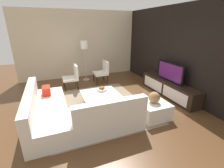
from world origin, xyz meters
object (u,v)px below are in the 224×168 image
Objects in this scene: decorative_ball at (154,97)px; accent_chair_far at (103,70)px; coffee_table at (101,99)px; accent_chair_near at (73,75)px; fruit_bowl at (102,89)px; media_console at (168,88)px; sectional_couch at (69,113)px; floor_lamp at (85,47)px; ottoman at (153,110)px; television at (170,72)px.

accent_chair_far is at bearing -173.49° from decorative_ball.
coffee_table is 1.16× the size of accent_chair_near.
fruit_bowl is (1.50, 0.61, -0.05)m from accent_chair_near.
sectional_couch is (0.51, -3.24, 0.03)m from media_console.
decorative_ball is at bearing 14.48° from floor_lamp.
decorative_ball reaches higher than media_console.
sectional_couch is 1.13m from coffee_table.
decorative_ball reaches higher than ottoman.
floor_lamp is 3.71m from decorative_ball.
sectional_couch is at bearing -102.40° from decorative_ball.
media_console reaches higher than coffee_table.
media_console is 2.68× the size of accent_chair_far.
decorative_ball is at bearing 0.00° from ottoman.
sectional_couch is at bearing -57.13° from coffee_table.
accent_chair_far is at bearing -141.88° from media_console.
fruit_bowl is (-1.22, -0.95, 0.24)m from ottoman.
decorative_ball is at bearing 31.61° from accent_chair_near.
floor_lamp reaches higher than ottoman.
accent_chair_far is (-0.25, 1.22, 0.00)m from accent_chair_near.
coffee_table is 3.62× the size of fruit_bowl.
television is 1.68m from ottoman.
accent_chair_near is at bearing -76.19° from accent_chair_far.
television is at bearing 127.18° from ottoman.
media_console is 2.22m from fruit_bowl.
sectional_couch is 3.43m from floor_lamp.
ottoman is 0.34m from decorative_ball.
accent_chair_near is 3.11× the size of fruit_bowl.
television reaches higher than sectional_couch.
fruit_bowl reaches higher than media_console.
fruit_bowl is at bearing 24.04° from accent_chair_near.
fruit_bowl is 1.85m from accent_chair_far.
media_console is 2.30m from coffee_table.
sectional_couch is 2.34m from accent_chair_near.
decorative_ball is (0.95, -1.25, 0.29)m from media_console.
media_console is 8.33× the size of fruit_bowl.
coffee_table is at bearing -29.44° from fruit_bowl.
coffee_table is (-0.10, -2.30, -0.05)m from media_console.
media_console is 2.04× the size of television.
television is at bearing 127.18° from decorative_ball.
floor_lamp is (-2.56, -2.16, 0.57)m from television.
sectional_couch is 3.03m from accent_chair_far.
television is at bearing 87.51° from coffee_table.
accent_chair_near is at bearing -150.19° from decorative_ball.
media_console is 2.59m from accent_chair_far.
television is 2.59m from accent_chair_far.
coffee_table is at bearing -92.49° from television.
fruit_bowl is (-0.17, 0.10, 0.23)m from coffee_table.
coffee_table is 3.64× the size of decorative_ball.
accent_chair_far reaches higher than decorative_ball.
accent_chair_near is at bearing 169.38° from sectional_couch.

